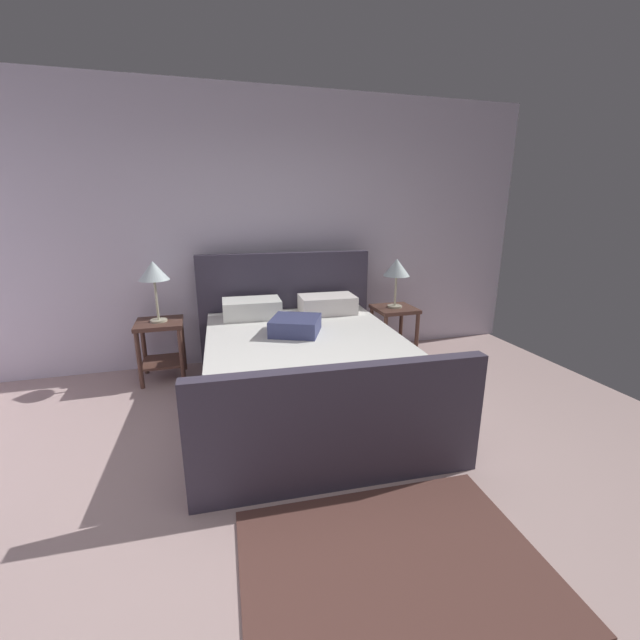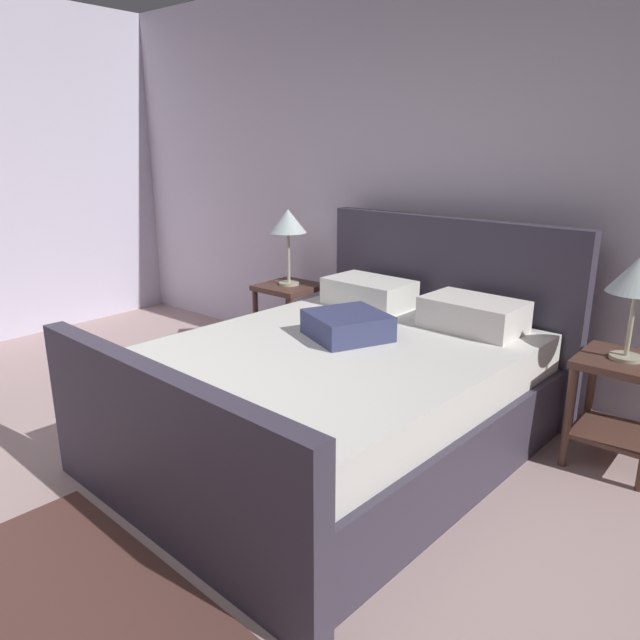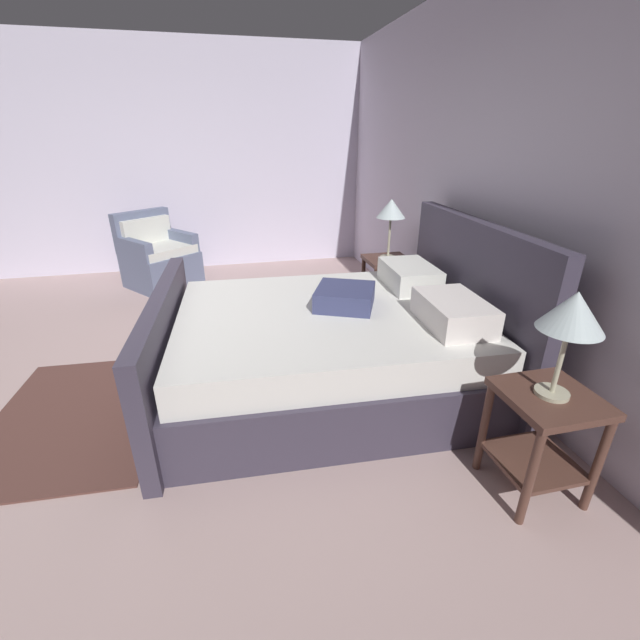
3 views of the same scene
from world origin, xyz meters
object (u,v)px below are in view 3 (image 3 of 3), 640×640
bed (332,343)px  nightstand_right (542,427)px  table_lamp_left (391,210)px  armchair (158,258)px  nightstand_left (387,277)px  table_lamp_right (573,314)px

bed → nightstand_right: bed is taller
bed → nightstand_right: size_ratio=3.98×
table_lamp_left → armchair: table_lamp_left is taller
table_lamp_left → nightstand_right: bearing=-2.8°
nightstand_right → bed: bearing=-147.4°
table_lamp_left → armchair: 2.94m
armchair → table_lamp_left: bearing=58.6°
nightstand_right → table_lamp_left: 2.56m
nightstand_left → table_lamp_left: size_ratio=1.02×
bed → table_lamp_left: bed is taller
table_lamp_right → armchair: 4.63m
nightstand_left → armchair: (-1.49, -2.43, -0.06)m
table_lamp_right → table_lamp_left: table_lamp_left is taller
nightstand_right → nightstand_left: (-2.47, 0.12, 0.00)m
bed → table_lamp_right: bearing=32.6°
armchair → nightstand_right: bearing=30.3°
table_lamp_left → bed: bearing=-36.3°
table_lamp_left → armchair: (-1.49, -2.43, -0.73)m
nightstand_left → table_lamp_left: bearing=90.0°
table_lamp_right → bed: bearing=-147.4°
nightstand_left → table_lamp_left: (0.00, 0.00, 0.68)m
bed → table_lamp_left: (-1.24, 0.91, 0.73)m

